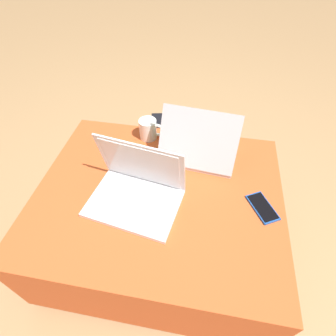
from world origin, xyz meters
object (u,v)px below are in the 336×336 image
Objects in this scene: laptop_near at (137,190)px; coffee_mug at (149,129)px; backpack at (180,148)px; cell_phone at (262,207)px; laptop_far at (198,147)px.

coffee_mug is at bearing 104.87° from laptop_near.
laptop_near is at bearing 68.25° from backpack.
laptop_near reaches higher than coffee_mug.
cell_phone is at bearing -32.63° from coffee_mug.
backpack is (-0.11, 0.29, -0.29)m from laptop_far.
cell_phone is at bearing 114.04° from backpack.
coffee_mug is (-0.04, 0.37, -0.00)m from laptop_near.
cell_phone is 0.70m from backpack.
laptop_near is 2.43× the size of cell_phone.
laptop_near is 0.65m from backpack.
laptop_far reaches higher than cell_phone.
backpack is 0.37m from coffee_mug.
laptop_far is at bearing 99.59° from backpack.
cell_phone is 1.25× the size of coffee_mug.
laptop_far is 2.84× the size of coffee_mug.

